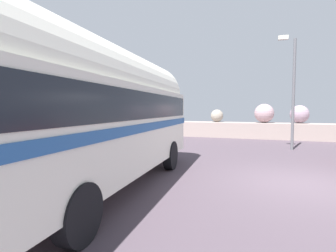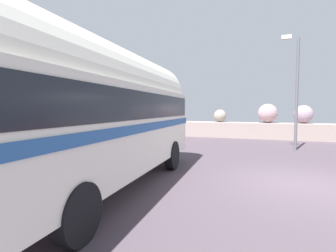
% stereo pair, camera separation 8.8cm
% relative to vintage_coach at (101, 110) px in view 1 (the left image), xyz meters
% --- Properties ---
extents(ground, '(32.00, 26.00, 0.02)m').
position_rel_vintage_coach_xyz_m(ground, '(4.81, 2.28, -2.04)').
color(ground, '#483D46').
extents(breakwater, '(31.36, 2.11, 2.44)m').
position_rel_vintage_coach_xyz_m(breakwater, '(4.87, 14.09, -1.29)').
color(breakwater, gray).
rests_on(breakwater, ground).
extents(vintage_coach, '(3.13, 8.76, 3.70)m').
position_rel_vintage_coach_xyz_m(vintage_coach, '(0.00, 0.00, 0.00)').
color(vintage_coach, black).
rests_on(vintage_coach, ground).
extents(lamp_post, '(0.86, 0.92, 5.54)m').
position_rel_vintage_coach_xyz_m(lamp_post, '(5.07, 8.78, 1.12)').
color(lamp_post, '#5B5B60').
rests_on(lamp_post, ground).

